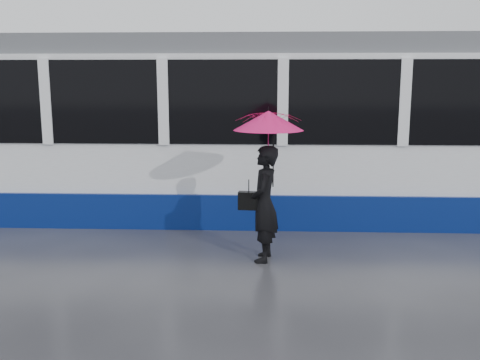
{
  "coord_description": "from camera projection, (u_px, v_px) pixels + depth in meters",
  "views": [
    {
      "loc": [
        1.57,
        -7.7,
        2.54
      ],
      "look_at": [
        1.22,
        0.1,
        1.1
      ],
      "focal_mm": 40.0,
      "sensor_mm": 36.0,
      "label": 1
    }
  ],
  "objects": [
    {
      "name": "handbag",
      "position": [
        249.0,
        201.0,
        7.61
      ],
      "size": [
        0.31,
        0.16,
        0.44
      ],
      "rotation": [
        0.0,
        0.0,
        -0.11
      ],
      "color": "black",
      "rests_on": "ground"
    },
    {
      "name": "woman",
      "position": [
        264.0,
        204.0,
        7.58
      ],
      "size": [
        0.46,
        0.65,
        1.66
      ],
      "primitive_type": "imported",
      "rotation": [
        0.0,
        0.0,
        -1.68
      ],
      "color": "black",
      "rests_on": "ground"
    },
    {
      "name": "umbrella",
      "position": [
        268.0,
        134.0,
        7.4
      ],
      "size": [
        1.08,
        1.08,
        1.12
      ],
      "rotation": [
        0.0,
        0.0,
        -0.11
      ],
      "color": "#EB1385",
      "rests_on": "ground"
    },
    {
      "name": "ground",
      "position": [
        159.0,
        252.0,
        8.09
      ],
      "size": [
        90.0,
        90.0,
        0.0
      ],
      "primitive_type": "plane",
      "color": "#2D2C32",
      "rests_on": "ground"
    },
    {
      "name": "tram",
      "position": [
        306.0,
        130.0,
        10.15
      ],
      "size": [
        26.0,
        2.56,
        3.35
      ],
      "color": "white",
      "rests_on": "ground"
    },
    {
      "name": "rails",
      "position": [
        184.0,
        212.0,
        10.55
      ],
      "size": [
        34.0,
        1.51,
        0.02
      ],
      "color": "#3F3D38",
      "rests_on": "ground"
    }
  ]
}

